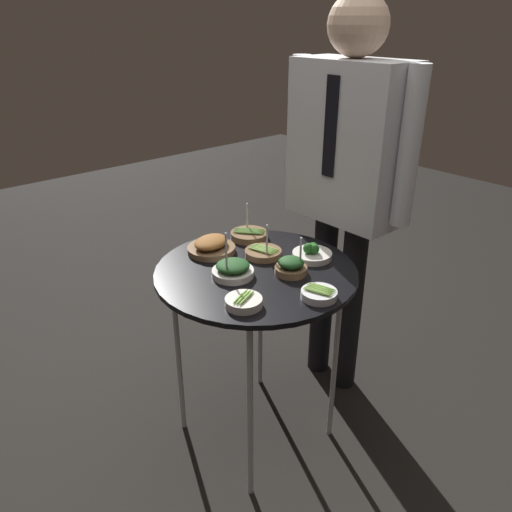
% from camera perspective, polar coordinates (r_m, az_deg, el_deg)
% --- Properties ---
extents(ground_plane, '(8.00, 8.00, 0.00)m').
position_cam_1_polar(ground_plane, '(2.17, -0.00, -19.20)').
color(ground_plane, black).
extents(serving_cart, '(0.70, 0.70, 0.74)m').
position_cam_1_polar(serving_cart, '(1.75, -0.00, -3.01)').
color(serving_cart, black).
rests_on(serving_cart, ground_plane).
extents(bowl_spinach_front_right, '(0.11, 0.11, 0.13)m').
position_cam_1_polar(bowl_spinach_front_right, '(1.69, 4.03, -1.20)').
color(bowl_spinach_front_right, brown).
rests_on(bowl_spinach_front_right, serving_cart).
extents(bowl_asparagus_near_rim, '(0.15, 0.15, 0.13)m').
position_cam_1_polar(bowl_asparagus_near_rim, '(1.96, -0.79, 2.45)').
color(bowl_asparagus_near_rim, brown).
rests_on(bowl_asparagus_near_rim, serving_cart).
extents(bowl_asparagus_far_rim, '(0.11, 0.11, 0.04)m').
position_cam_1_polar(bowl_asparagus_far_rim, '(1.51, -1.42, -5.25)').
color(bowl_asparagus_far_rim, silver).
rests_on(bowl_asparagus_far_rim, serving_cart).
extents(bowl_asparagus_back_left, '(0.13, 0.13, 0.14)m').
position_cam_1_polar(bowl_asparagus_back_left, '(1.81, 0.84, 0.41)').
color(bowl_asparagus_back_left, brown).
rests_on(bowl_asparagus_back_left, serving_cart).
extents(bowl_spinach_mid_left, '(0.14, 0.14, 0.17)m').
position_cam_1_polar(bowl_spinach_mid_left, '(1.67, -2.67, -1.54)').
color(bowl_spinach_mid_left, silver).
rests_on(bowl_spinach_mid_left, serving_cart).
extents(bowl_broccoli_back_right, '(0.14, 0.14, 0.06)m').
position_cam_1_polar(bowl_broccoli_back_right, '(1.81, 6.42, 0.29)').
color(bowl_broccoli_back_right, silver).
rests_on(bowl_broccoli_back_right, serving_cart).
extents(bowl_asparagus_mid_right, '(0.11, 0.11, 0.03)m').
position_cam_1_polar(bowl_asparagus_mid_right, '(1.56, 7.21, -4.30)').
color(bowl_asparagus_mid_right, silver).
rests_on(bowl_asparagus_mid_right, serving_cart).
extents(bowl_roast_center, '(0.18, 0.18, 0.06)m').
position_cam_1_polar(bowl_roast_center, '(1.85, -5.14, 1.15)').
color(bowl_roast_center, brown).
rests_on(bowl_roast_center, serving_cart).
extents(waiter_figure, '(0.60, 0.22, 1.61)m').
position_cam_1_polar(waiter_figure, '(1.99, 10.38, 10.47)').
color(waiter_figure, black).
rests_on(waiter_figure, ground_plane).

